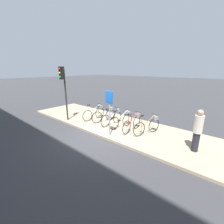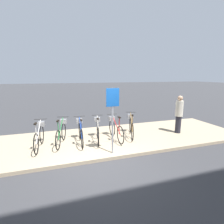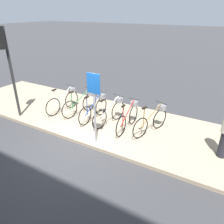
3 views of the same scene
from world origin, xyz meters
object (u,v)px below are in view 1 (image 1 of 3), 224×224
(sign_post, at_px, (109,106))
(parked_bicycle_0, at_px, (95,112))
(parked_bicycle_3, at_px, (122,120))
(parked_bicycle_1, at_px, (105,114))
(parked_bicycle_4, at_px, (133,123))
(parked_bicycle_2, at_px, (113,117))
(parked_bicycle_5, at_px, (148,125))
(traffic_light, at_px, (63,83))
(pedestrian, at_px, (198,130))

(sign_post, bearing_deg, parked_bicycle_0, 151.59)
(parked_bicycle_0, xyz_separation_m, parked_bicycle_3, (2.23, 0.01, 0.00))
(parked_bicycle_1, relative_size, parked_bicycle_4, 0.97)
(parked_bicycle_2, height_order, parked_bicycle_4, same)
(parked_bicycle_5, relative_size, traffic_light, 0.49)
(parked_bicycle_2, relative_size, traffic_light, 0.51)
(parked_bicycle_0, relative_size, sign_post, 0.77)
(parked_bicycle_4, bearing_deg, pedestrian, -2.48)
(parked_bicycle_4, bearing_deg, parked_bicycle_5, 12.15)
(parked_bicycle_4, relative_size, pedestrian, 0.99)
(parked_bicycle_3, relative_size, traffic_light, 0.51)
(parked_bicycle_3, xyz_separation_m, sign_post, (0.21, -1.33, 1.08))
(parked_bicycle_0, distance_m, parked_bicycle_4, 2.98)
(parked_bicycle_0, height_order, parked_bicycle_5, same)
(parked_bicycle_3, xyz_separation_m, parked_bicycle_5, (1.56, 0.14, 0.00))
(parked_bicycle_0, distance_m, parked_bicycle_5, 3.80)
(parked_bicycle_1, distance_m, pedestrian, 5.30)
(parked_bicycle_1, height_order, traffic_light, traffic_light)
(parked_bicycle_4, height_order, parked_bicycle_5, same)
(parked_bicycle_2, distance_m, parked_bicycle_4, 1.46)
(parked_bicycle_5, height_order, pedestrian, pedestrian)
(parked_bicycle_2, xyz_separation_m, traffic_light, (-2.80, -1.38, 1.98))
(parked_bicycle_1, relative_size, pedestrian, 0.97)
(parked_bicycle_2, height_order, traffic_light, traffic_light)
(parked_bicycle_2, relative_size, parked_bicycle_5, 1.05)
(parked_bicycle_2, bearing_deg, parked_bicycle_4, -1.25)
(parked_bicycle_4, bearing_deg, parked_bicycle_1, 175.86)
(parked_bicycle_1, bearing_deg, parked_bicycle_0, -170.45)
(parked_bicycle_3, relative_size, parked_bicycle_5, 1.03)
(parked_bicycle_1, relative_size, parked_bicycle_5, 1.02)
(parked_bicycle_4, xyz_separation_m, parked_bicycle_5, (0.81, 0.17, 0.00))
(parked_bicycle_4, height_order, sign_post, sign_post)
(parked_bicycle_5, distance_m, pedestrian, 2.34)
(traffic_light, bearing_deg, parked_bicycle_4, 17.57)
(parked_bicycle_5, bearing_deg, sign_post, -132.65)
(traffic_light, bearing_deg, parked_bicycle_5, 16.72)
(parked_bicycle_1, bearing_deg, parked_bicycle_2, -9.82)
(pedestrian, bearing_deg, traffic_light, -170.59)
(parked_bicycle_2, relative_size, sign_post, 0.77)
(parked_bicycle_2, distance_m, sign_post, 1.94)
(parked_bicycle_4, distance_m, pedestrian, 3.12)
(pedestrian, distance_m, sign_post, 3.85)
(parked_bicycle_3, distance_m, parked_bicycle_5, 1.57)
(parked_bicycle_0, xyz_separation_m, traffic_light, (-1.27, -1.37, 1.98))
(parked_bicycle_5, distance_m, traffic_light, 5.65)
(parked_bicycle_1, bearing_deg, traffic_light, -143.95)
(parked_bicycle_3, distance_m, sign_post, 1.73)
(parked_bicycle_1, xyz_separation_m, sign_post, (1.64, -1.45, 1.08))
(parked_bicycle_3, height_order, sign_post, sign_post)
(parked_bicycle_0, relative_size, parked_bicycle_3, 1.01)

